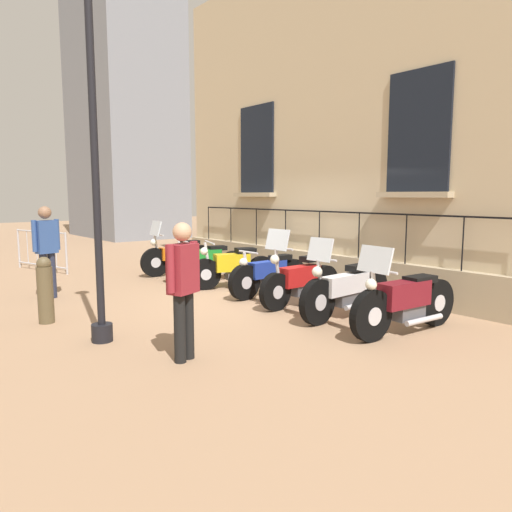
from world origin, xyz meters
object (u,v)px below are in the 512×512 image
at_px(motorcycle_red, 301,281).
at_px(pedestrian_standing, 47,246).
at_px(lamppost, 94,144).
at_px(motorcycle_blue, 269,275).
at_px(motorcycle_maroon, 405,302).
at_px(crowd_barrier, 41,249).
at_px(motorcycle_yellow, 234,268).
at_px(bollard, 45,290).
at_px(pedestrian_walking, 183,284).
at_px(motorcycle_white, 347,290).
at_px(motorcycle_green, 206,262).
at_px(motorcycle_orange, 178,257).

height_order(motorcycle_red, pedestrian_standing, pedestrian_standing).
bearing_deg(lamppost, motorcycle_blue, -167.93).
height_order(motorcycle_maroon, crowd_barrier, motorcycle_maroon).
height_order(motorcycle_yellow, bollard, bollard).
height_order(crowd_barrier, bollard, crowd_barrier).
bearing_deg(motorcycle_yellow, pedestrian_walking, 45.63).
xyz_separation_m(motorcycle_yellow, bollard, (3.91, 0.40, 0.09)).
bearing_deg(motorcycle_maroon, motorcycle_yellow, -91.87).
distance_m(motorcycle_white, pedestrian_walking, 3.12).
xyz_separation_m(motorcycle_green, pedestrian_walking, (3.22, 4.36, 0.52)).
xyz_separation_m(motorcycle_green, pedestrian_standing, (3.42, -0.26, 0.58)).
distance_m(motorcycle_red, pedestrian_standing, 4.82).
bearing_deg(motorcycle_orange, bollard, 34.18).
height_order(motorcycle_orange, motorcycle_maroon, motorcycle_orange).
distance_m(motorcycle_yellow, lamppost, 4.62).
xyz_separation_m(motorcycle_orange, bollard, (3.88, 2.63, 0.07)).
bearing_deg(motorcycle_white, motorcycle_red, -91.20).
relative_size(crowd_barrier, pedestrian_standing, 1.18).
relative_size(lamppost, crowd_barrier, 2.50).
bearing_deg(motorcycle_white, motorcycle_blue, -93.44).
bearing_deg(motorcycle_blue, motorcycle_red, 84.11).
bearing_deg(motorcycle_yellow, bollard, 5.89).
bearing_deg(motorcycle_maroon, lamppost, -34.37).
height_order(motorcycle_maroon, pedestrian_walking, pedestrian_walking).
bearing_deg(motorcycle_maroon, motorcycle_orange, -90.91).
relative_size(motorcycle_green, pedestrian_standing, 1.11).
xyz_separation_m(motorcycle_orange, motorcycle_yellow, (-0.04, 2.23, -0.02)).
distance_m(motorcycle_white, motorcycle_maroon, 1.13).
height_order(motorcycle_green, motorcycle_blue, motorcycle_green).
bearing_deg(motorcycle_green, motorcycle_red, 88.04).
height_order(motorcycle_red, lamppost, lamppost).
distance_m(bollard, pedestrian_standing, 1.96).
relative_size(motorcycle_blue, bollard, 1.87).
relative_size(motorcycle_yellow, motorcycle_white, 0.85).
relative_size(motorcycle_white, pedestrian_standing, 1.23).
relative_size(motorcycle_orange, motorcycle_maroon, 0.92).
bearing_deg(motorcycle_yellow, lamppost, 27.26).
bearing_deg(bollard, motorcycle_red, 156.98).
relative_size(motorcycle_yellow, crowd_barrier, 0.89).
distance_m(motorcycle_orange, crowd_barrier, 3.68).
distance_m(lamppost, pedestrian_standing, 3.66).
height_order(motorcycle_yellow, motorcycle_maroon, motorcycle_maroon).
bearing_deg(motorcycle_yellow, pedestrian_standing, -22.79).
bearing_deg(motorcycle_yellow, motorcycle_red, 88.90).
height_order(motorcycle_green, pedestrian_walking, pedestrian_walking).
height_order(motorcycle_blue, lamppost, lamppost).
xyz_separation_m(motorcycle_white, crowd_barrier, (2.41, -8.10, 0.12)).
bearing_deg(pedestrian_standing, motorcycle_yellow, 157.21).
relative_size(motorcycle_white, lamppost, 0.42).
relative_size(motorcycle_yellow, motorcycle_maroon, 0.86).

